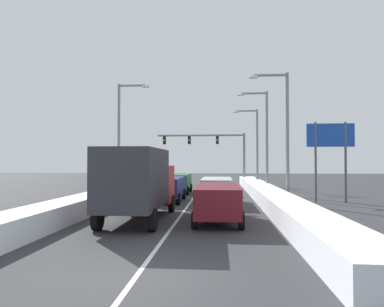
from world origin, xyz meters
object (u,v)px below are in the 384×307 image
Objects in this scene: suv_silver_right_lane_second at (217,188)px; roadside_sign_right at (330,144)px; suv_green_center_lane_third at (178,182)px; street_lamp_right_near at (282,126)px; street_lamp_right_mid at (263,133)px; suv_navy_center_lane_second at (168,187)px; box_truck_center_lane_nearest at (139,180)px; street_lamp_right_far at (254,141)px; sedan_charcoal_right_lane_third at (217,185)px; traffic_light_gantry at (213,145)px; suv_maroon_right_lane_nearest at (218,200)px; street_lamp_left_mid at (123,130)px.

roadside_sign_right reaches higher than suv_silver_right_lane_second.
suv_green_center_lane_third is 0.56× the size of street_lamp_right_near.
street_lamp_right_mid is (-0.44, 6.72, 0.06)m from street_lamp_right_near.
street_lamp_right_near is at bearing -162.68° from roadside_sign_right.
suv_navy_center_lane_second is at bearing 165.50° from suv_silver_right_lane_second.
box_truck_center_lane_nearest is 11.22m from street_lamp_right_near.
roadside_sign_right is (11.36, 8.33, 2.12)m from box_truck_center_lane_nearest.
roadside_sign_right is at bearing 10.04° from suv_silver_right_lane_second.
roadside_sign_right reaches higher than box_truck_center_lane_nearest.
street_lamp_right_far is at bearing 41.91° from suv_green_center_lane_third.
suv_green_center_lane_third is 11.24m from street_lamp_right_near.
street_lamp_right_far reaches higher than box_truck_center_lane_nearest.
suv_green_center_lane_third is 13.03m from roadside_sign_right.
street_lamp_right_near is (7.92, 7.25, 3.27)m from box_truck_center_lane_nearest.
street_lamp_right_far is 1.51× the size of roadside_sign_right.
sedan_charcoal_right_lane_third is at bearing -170.92° from street_lamp_right_mid.
traffic_light_gantry reaches higher than suv_navy_center_lane_second.
suv_silver_right_lane_second is 19.14m from traffic_light_gantry.
suv_silver_right_lane_second is 0.68× the size of box_truck_center_lane_nearest.
suv_maroon_right_lane_nearest is at bearing -99.95° from street_lamp_right_far.
street_lamp_left_mid reaches higher than suv_silver_right_lane_second.
suv_navy_center_lane_second is 18.47m from traffic_light_gantry.
suv_maroon_right_lane_nearest is 14.72m from street_lamp_left_mid.
street_lamp_right_mid is at bearing 124.53° from roadside_sign_right.
box_truck_center_lane_nearest is 14.24m from roadside_sign_right.
street_lamp_right_near is (4.42, -6.08, 4.40)m from sedan_charcoal_right_lane_third.
roadside_sign_right is at bearing 36.25° from box_truck_center_lane_nearest.
roadside_sign_right is at bearing -12.02° from street_lamp_left_mid.
street_lamp_right_mid is at bearing -88.89° from street_lamp_right_far.
street_lamp_right_mid is (4.52, -11.74, 0.50)m from traffic_light_gantry.
street_lamp_right_mid is (3.77, 14.00, 4.21)m from suv_maroon_right_lane_nearest.
suv_green_center_lane_third is at bearing 152.39° from roadside_sign_right.
box_truck_center_lane_nearest is 0.68× the size of traffic_light_gantry.
street_lamp_right_near is 12.82m from street_lamp_left_mid.
sedan_charcoal_right_lane_third is (-0.21, 13.37, -0.25)m from suv_maroon_right_lane_nearest.
suv_green_center_lane_third is at bearing 89.51° from box_truck_center_lane_nearest.
suv_navy_center_lane_second is 11.61m from roadside_sign_right.
suv_navy_center_lane_second is 0.56× the size of street_lamp_right_mid.
street_lamp_right_far reaches higher than roadside_sign_right.
box_truck_center_lane_nearest is 0.79× the size of street_lamp_left_mid.
box_truck_center_lane_nearest is 22.17m from street_lamp_right_far.
suv_green_center_lane_third is (-0.03, 6.37, 0.00)m from suv_navy_center_lane_second.
street_lamp_right_mid reaches higher than suv_navy_center_lane_second.
street_lamp_right_far is (4.39, -5.03, 0.23)m from traffic_light_gantry.
street_lamp_right_mid reaches higher than sedan_charcoal_right_lane_third.
sedan_charcoal_right_lane_third is 0.82× the size of roadside_sign_right.
suv_green_center_lane_third is 0.46× the size of traffic_light_gantry.
suv_navy_center_lane_second is (-3.56, 7.87, 0.00)m from suv_maroon_right_lane_nearest.
traffic_light_gantry is at bearing 91.91° from suv_silver_right_lane_second.
traffic_light_gantry is 1.20× the size of street_lamp_right_mid.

